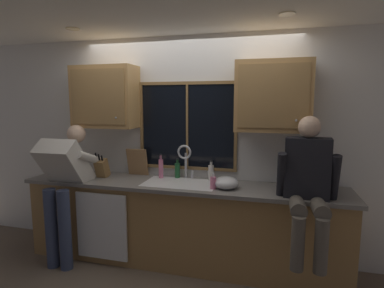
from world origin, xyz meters
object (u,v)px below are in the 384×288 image
at_px(knife_block, 102,168).
at_px(soap_dispenser, 213,183).
at_px(person_standing, 65,179).
at_px(bottle_amber_small, 177,170).
at_px(cutting_board, 137,162).
at_px(mixing_bowl, 226,183).
at_px(person_sitting_on_counter, 308,181).
at_px(bottle_tall_clear, 161,168).
at_px(bottle_green_glass, 211,172).

height_order(knife_block, soap_dispenser, knife_block).
distance_m(person_standing, bottle_amber_small, 1.26).
bearing_deg(cutting_board, mixing_bowl, -14.26).
bearing_deg(person_sitting_on_counter, cutting_board, 165.62).
bearing_deg(bottle_tall_clear, cutting_board, 170.63).
distance_m(person_standing, knife_block, 0.43).
relative_size(person_sitting_on_counter, bottle_green_glass, 5.54).
height_order(cutting_board, bottle_green_glass, cutting_board).
xyz_separation_m(mixing_bowl, soap_dispenser, (-0.13, -0.06, 0.01)).
distance_m(bottle_tall_clear, bottle_amber_small, 0.19).
relative_size(soap_dispenser, bottle_green_glass, 0.76).
bearing_deg(person_sitting_on_counter, person_standing, -179.25).
xyz_separation_m(mixing_bowl, bottle_tall_clear, (-0.80, 0.23, 0.06)).
bearing_deg(bottle_green_glass, cutting_board, 179.33).
bearing_deg(bottle_amber_small, person_sitting_on_counter, -19.59).
xyz_separation_m(person_sitting_on_counter, mixing_bowl, (-0.77, 0.20, -0.13)).
bearing_deg(knife_block, bottle_amber_small, 13.57).
relative_size(person_sitting_on_counter, bottle_amber_small, 5.54).
height_order(person_sitting_on_counter, cutting_board, person_sitting_on_counter).
xyz_separation_m(person_sitting_on_counter, bottle_amber_small, (-1.39, 0.49, -0.09)).
bearing_deg(person_standing, bottle_tall_clear, 25.95).
relative_size(person_standing, mixing_bowl, 6.10).
bearing_deg(cutting_board, bottle_tall_clear, -9.37).
xyz_separation_m(person_standing, soap_dispenser, (1.63, 0.18, 0.03)).
bearing_deg(knife_block, mixing_bowl, -3.32).
height_order(bottle_green_glass, bottle_amber_small, same).
distance_m(knife_block, cutting_board, 0.42).
xyz_separation_m(person_standing, bottle_amber_small, (1.14, 0.53, 0.06)).
relative_size(bottle_green_glass, bottle_tall_clear, 0.80).
bearing_deg(bottle_amber_small, knife_block, -166.43).
bearing_deg(mixing_bowl, knife_block, 176.68).
distance_m(bottle_green_glass, bottle_amber_small, 0.41).
bearing_deg(mixing_bowl, bottle_tall_clear, 163.82).
bearing_deg(mixing_bowl, person_standing, -172.49).
relative_size(knife_block, bottle_tall_clear, 1.13).
bearing_deg(cutting_board, bottle_amber_small, 0.98).
bearing_deg(bottle_green_glass, knife_block, -171.52).
bearing_deg(bottle_green_glass, bottle_amber_small, 177.27).
relative_size(mixing_bowl, soap_dispenser, 1.46).
distance_m(soap_dispenser, bottle_tall_clear, 0.74).
bearing_deg(person_sitting_on_counter, bottle_green_glass, 154.21).
relative_size(person_standing, cutting_board, 4.65).
bearing_deg(soap_dispenser, bottle_amber_small, 144.63).
bearing_deg(bottle_green_glass, mixing_bowl, -51.89).
relative_size(person_sitting_on_counter, bottle_tall_clear, 4.44).
bearing_deg(bottle_tall_clear, person_sitting_on_counter, -15.39).
xyz_separation_m(cutting_board, soap_dispenser, (1.00, -0.34, -0.10)).
bearing_deg(person_standing, soap_dispenser, 6.18).
bearing_deg(mixing_bowl, cutting_board, 165.74).
bearing_deg(person_standing, bottle_amber_small, 24.86).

